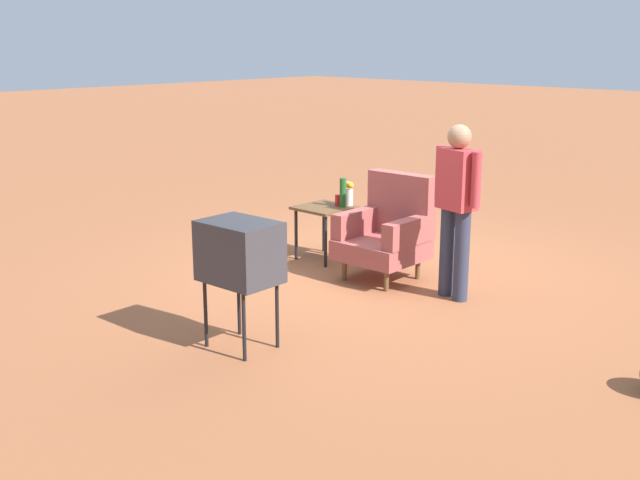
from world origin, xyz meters
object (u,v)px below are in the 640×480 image
(person_standing, at_px, (457,201))
(flower_vase, at_px, (349,192))
(soda_can_red, at_px, (338,200))
(bottle_wine_green, at_px, (343,193))
(side_table, at_px, (325,214))
(tv_on_stand, at_px, (240,252))
(armchair, at_px, (388,230))

(person_standing, height_order, flower_vase, person_standing)
(person_standing, distance_m, flower_vase, 1.70)
(soda_can_red, xyz_separation_m, bottle_wine_green, (0.09, -0.02, 0.10))
(side_table, height_order, tv_on_stand, tv_on_stand)
(armchair, bearing_deg, bottle_wine_green, 167.11)
(side_table, xyz_separation_m, person_standing, (1.80, -0.13, 0.43))
(person_standing, height_order, soda_can_red, person_standing)
(armchair, height_order, flower_vase, armchair)
(side_table, distance_m, soda_can_red, 0.21)
(bottle_wine_green, bearing_deg, flower_vase, 98.68)
(person_standing, height_order, bottle_wine_green, person_standing)
(armchair, relative_size, flower_vase, 4.00)
(armchair, distance_m, soda_can_red, 0.91)
(soda_can_red, distance_m, bottle_wine_green, 0.14)
(tv_on_stand, xyz_separation_m, person_standing, (0.51, 2.19, 0.16))
(tv_on_stand, height_order, bottle_wine_green, tv_on_stand)
(person_standing, xyz_separation_m, flower_vase, (-1.65, 0.37, -0.19))
(armchair, height_order, bottle_wine_green, armchair)
(tv_on_stand, relative_size, bottle_wine_green, 3.22)
(tv_on_stand, relative_size, soda_can_red, 8.44)
(side_table, xyz_separation_m, tv_on_stand, (1.28, -2.32, 0.27))
(person_standing, relative_size, soda_can_red, 13.44)
(bottle_wine_green, relative_size, flower_vase, 1.21)
(tv_on_stand, bearing_deg, armchair, 98.59)
(armchair, distance_m, flower_vase, 0.89)
(armchair, xyz_separation_m, person_standing, (0.85, -0.07, 0.44))
(person_standing, relative_size, bottle_wine_green, 5.12)
(bottle_wine_green, bearing_deg, soda_can_red, 166.51)
(soda_can_red, bearing_deg, person_standing, -8.91)
(armchair, relative_size, side_table, 1.77)
(person_standing, distance_m, bottle_wine_green, 1.66)
(armchair, bearing_deg, person_standing, -4.69)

